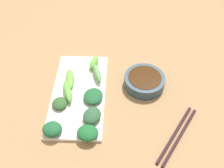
{
  "coord_description": "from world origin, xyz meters",
  "views": [
    {
      "loc": [
        -0.05,
        0.6,
        0.72
      ],
      "look_at": [
        -0.03,
        -0.0,
        0.05
      ],
      "focal_mm": 43.18,
      "sensor_mm": 36.0,
      "label": 1
    }
  ],
  "objects": [
    {
      "name": "sauce_bowl",
      "position": [
        -0.14,
        -0.03,
        0.04
      ],
      "size": [
        0.14,
        0.14,
        0.04
      ],
      "color": "#2F4552",
      "rests_on": "tabletop"
    },
    {
      "name": "serving_plate",
      "position": [
        0.08,
        0.02,
        0.03
      ],
      "size": [
        0.18,
        0.36,
        0.01
      ],
      "primitive_type": "cube",
      "color": "white",
      "rests_on": "tabletop"
    },
    {
      "name": "chopsticks",
      "position": [
        -0.23,
        0.17,
        0.02
      ],
      "size": [
        0.14,
        0.21,
        0.01
      ],
      "rotation": [
        0.0,
        0.0,
        -0.56
      ],
      "color": "black",
      "rests_on": "tabletop"
    },
    {
      "name": "broccoli_leafy_7",
      "position": [
        0.14,
        0.18,
        0.05
      ],
      "size": [
        0.06,
        0.06,
        0.03
      ],
      "primitive_type": "ellipsoid",
      "rotation": [
        0.0,
        0.0,
        -0.1
      ],
      "color": "#1B5931",
      "rests_on": "serving_plate"
    },
    {
      "name": "broccoli_stalk_4",
      "position": [
        0.03,
        -0.05,
        0.05
      ],
      "size": [
        0.05,
        0.09,
        0.03
      ],
      "primitive_type": "ellipsoid",
      "rotation": [
        0.0,
        0.0,
        0.29
      ],
      "color": "#609E59",
      "rests_on": "serving_plate"
    },
    {
      "name": "broccoli_leafy_6",
      "position": [
        0.03,
        0.05,
        0.04
      ],
      "size": [
        0.08,
        0.08,
        0.02
      ],
      "primitive_type": "ellipsoid",
      "rotation": [
        0.0,
        0.0,
        -0.22
      ],
      "color": "#1D562F",
      "rests_on": "serving_plate"
    },
    {
      "name": "broccoli_stalk_8",
      "position": [
        0.04,
        -0.11,
        0.05
      ],
      "size": [
        0.04,
        0.07,
        0.03
      ],
      "primitive_type": "ellipsoid",
      "rotation": [
        0.0,
        0.0,
        -0.24
      ],
      "color": "#5DB63D",
      "rests_on": "serving_plate"
    },
    {
      "name": "tabletop",
      "position": [
        0.0,
        0.0,
        0.01
      ],
      "size": [
        2.1,
        2.1,
        0.02
      ],
      "primitive_type": "cube",
      "color": "#99784F",
      "rests_on": "ground"
    },
    {
      "name": "broccoli_leafy_3",
      "position": [
        0.14,
        0.08,
        0.04
      ],
      "size": [
        0.05,
        0.06,
        0.02
      ],
      "primitive_type": "ellipsoid",
      "rotation": [
        0.0,
        0.0,
        0.11
      ],
      "color": "#2C5427",
      "rests_on": "serving_plate"
    },
    {
      "name": "broccoli_leafy_2",
      "position": [
        0.03,
        0.13,
        0.05
      ],
      "size": [
        0.07,
        0.08,
        0.03
      ],
      "primitive_type": "ellipsoid",
      "rotation": [
        0.0,
        0.0,
        -0.29
      ],
      "color": "#2A5334",
      "rests_on": "serving_plate"
    },
    {
      "name": "broccoli_stalk_5",
      "position": [
        0.12,
        -0.03,
        0.04
      ],
      "size": [
        0.04,
        0.1,
        0.02
      ],
      "primitive_type": "ellipsoid",
      "rotation": [
        0.0,
        0.0,
        0.15
      ],
      "color": "#67A042",
      "rests_on": "serving_plate"
    },
    {
      "name": "broccoli_leafy_1",
      "position": [
        0.04,
        0.19,
        0.05
      ],
      "size": [
        0.07,
        0.06,
        0.03
      ],
      "primitive_type": "ellipsoid",
      "rotation": [
        0.0,
        0.0,
        -0.13
      ],
      "color": "#1A5E2C",
      "rests_on": "serving_plate"
    },
    {
      "name": "broccoli_stalk_0",
      "position": [
        0.12,
        0.03,
        0.05
      ],
      "size": [
        0.05,
        0.1,
        0.03
      ],
      "primitive_type": "ellipsoid",
      "rotation": [
        0.0,
        0.0,
        0.32
      ],
      "color": "#5EB143",
      "rests_on": "serving_plate"
    }
  ]
}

